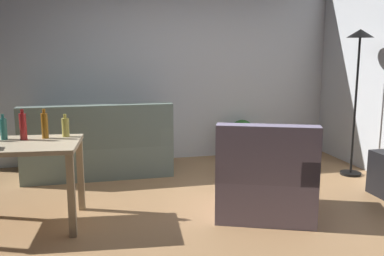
{
  "coord_description": "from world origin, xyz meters",
  "views": [
    {
      "loc": [
        -0.91,
        -3.78,
        1.56
      ],
      "look_at": [
        0.1,
        0.5,
        0.75
      ],
      "focal_mm": 39.53,
      "sensor_mm": 36.0,
      "label": 1
    }
  ],
  "objects_px": {
    "couch": "(98,150)",
    "bottle_squat": "(65,127)",
    "potted_plant": "(242,136)",
    "bottle_tall": "(4,129)",
    "bottle_amber": "(45,125)",
    "bottle_red": "(23,126)",
    "torchiere_lamp": "(358,62)",
    "desk": "(9,155)",
    "armchair": "(265,182)"
  },
  "relations": [
    {
      "from": "desk",
      "to": "armchair",
      "type": "xyz_separation_m",
      "value": [
        2.31,
        -0.26,
        -0.33
      ]
    },
    {
      "from": "torchiere_lamp",
      "to": "bottle_red",
      "type": "distance_m",
      "value": 3.86
    },
    {
      "from": "desk",
      "to": "bottle_red",
      "type": "height_order",
      "value": "bottle_red"
    },
    {
      "from": "torchiere_lamp",
      "to": "bottle_squat",
      "type": "bearing_deg",
      "value": -171.42
    },
    {
      "from": "bottle_red",
      "to": "bottle_squat",
      "type": "bearing_deg",
      "value": 9.36
    },
    {
      "from": "torchiere_lamp",
      "to": "potted_plant",
      "type": "xyz_separation_m",
      "value": [
        -1.07,
        1.09,
        -1.08
      ]
    },
    {
      "from": "couch",
      "to": "bottle_tall",
      "type": "xyz_separation_m",
      "value": [
        -0.84,
        -1.31,
        0.55
      ]
    },
    {
      "from": "desk",
      "to": "potted_plant",
      "type": "height_order",
      "value": "desk"
    },
    {
      "from": "armchair",
      "to": "bottle_red",
      "type": "bearing_deg",
      "value": 11.7
    },
    {
      "from": "bottle_red",
      "to": "bottle_squat",
      "type": "xyz_separation_m",
      "value": [
        0.36,
        0.06,
        -0.03
      ]
    },
    {
      "from": "bottle_tall",
      "to": "bottle_squat",
      "type": "height_order",
      "value": "bottle_tall"
    },
    {
      "from": "couch",
      "to": "bottle_red",
      "type": "relative_size",
      "value": 6.48
    },
    {
      "from": "potted_plant",
      "to": "bottle_squat",
      "type": "bearing_deg",
      "value": -145.58
    },
    {
      "from": "couch",
      "to": "armchair",
      "type": "height_order",
      "value": "same"
    },
    {
      "from": "bottle_red",
      "to": "bottle_amber",
      "type": "distance_m",
      "value": 0.19
    },
    {
      "from": "torchiere_lamp",
      "to": "potted_plant",
      "type": "distance_m",
      "value": 1.88
    },
    {
      "from": "bottle_amber",
      "to": "bottle_squat",
      "type": "xyz_separation_m",
      "value": [
        0.18,
        0.03,
        -0.03
      ]
    },
    {
      "from": "desk",
      "to": "torchiere_lamp",
      "type": "bearing_deg",
      "value": 15.81
    },
    {
      "from": "bottle_tall",
      "to": "bottle_squat",
      "type": "xyz_separation_m",
      "value": [
        0.54,
        0.01,
        -0.01
      ]
    },
    {
      "from": "bottle_tall",
      "to": "bottle_squat",
      "type": "relative_size",
      "value": 1.09
    },
    {
      "from": "desk",
      "to": "bottle_amber",
      "type": "height_order",
      "value": "bottle_amber"
    },
    {
      "from": "torchiere_lamp",
      "to": "bottle_amber",
      "type": "height_order",
      "value": "torchiere_lamp"
    },
    {
      "from": "torchiere_lamp",
      "to": "bottle_squat",
      "type": "relative_size",
      "value": 8.46
    },
    {
      "from": "bottle_red",
      "to": "armchair",
      "type": "bearing_deg",
      "value": -9.92
    },
    {
      "from": "potted_plant",
      "to": "bottle_amber",
      "type": "distance_m",
      "value": 3.07
    },
    {
      "from": "couch",
      "to": "bottle_red",
      "type": "height_order",
      "value": "bottle_red"
    },
    {
      "from": "bottle_tall",
      "to": "bottle_amber",
      "type": "relative_size",
      "value": 0.85
    },
    {
      "from": "desk",
      "to": "bottle_squat",
      "type": "bearing_deg",
      "value": 26.95
    },
    {
      "from": "couch",
      "to": "potted_plant",
      "type": "xyz_separation_m",
      "value": [
        2.05,
        0.31,
        0.02
      ]
    },
    {
      "from": "couch",
      "to": "desk",
      "type": "xyz_separation_m",
      "value": [
        -0.78,
        -1.48,
        0.34
      ]
    },
    {
      "from": "desk",
      "to": "bottle_tall",
      "type": "xyz_separation_m",
      "value": [
        -0.06,
        0.18,
        0.21
      ]
    },
    {
      "from": "torchiere_lamp",
      "to": "potted_plant",
      "type": "bearing_deg",
      "value": 134.36
    },
    {
      "from": "armchair",
      "to": "bottle_squat",
      "type": "xyz_separation_m",
      "value": [
        -1.84,
        0.45,
        0.53
      ]
    },
    {
      "from": "armchair",
      "to": "bottle_amber",
      "type": "distance_m",
      "value": 2.13
    },
    {
      "from": "couch",
      "to": "bottle_squat",
      "type": "height_order",
      "value": "bottle_squat"
    },
    {
      "from": "bottle_tall",
      "to": "bottle_red",
      "type": "bearing_deg",
      "value": -16.34
    },
    {
      "from": "torchiere_lamp",
      "to": "bottle_amber",
      "type": "relative_size",
      "value": 6.63
    },
    {
      "from": "couch",
      "to": "bottle_red",
      "type": "bearing_deg",
      "value": 63.86
    },
    {
      "from": "potted_plant",
      "to": "bottle_tall",
      "type": "relative_size",
      "value": 2.45
    },
    {
      "from": "torchiere_lamp",
      "to": "armchair",
      "type": "xyz_separation_m",
      "value": [
        -1.58,
        -0.96,
        -1.09
      ]
    },
    {
      "from": "bottle_amber",
      "to": "desk",
      "type": "bearing_deg",
      "value": -152.73
    },
    {
      "from": "potted_plant",
      "to": "bottle_red",
      "type": "xyz_separation_m",
      "value": [
        -2.71,
        -1.67,
        0.55
      ]
    },
    {
      "from": "torchiere_lamp",
      "to": "bottle_tall",
      "type": "distance_m",
      "value": 4.03
    },
    {
      "from": "couch",
      "to": "bottle_squat",
      "type": "relative_size",
      "value": 8.48
    },
    {
      "from": "desk",
      "to": "potted_plant",
      "type": "bearing_deg",
      "value": 38.04
    },
    {
      "from": "torchiere_lamp",
      "to": "bottle_tall",
      "type": "relative_size",
      "value": 7.78
    },
    {
      "from": "torchiere_lamp",
      "to": "bottle_amber",
      "type": "xyz_separation_m",
      "value": [
        -3.6,
        -0.55,
        -0.53
      ]
    },
    {
      "from": "bottle_tall",
      "to": "bottle_squat",
      "type": "bearing_deg",
      "value": 0.91
    },
    {
      "from": "torchiere_lamp",
      "to": "desk",
      "type": "bearing_deg",
      "value": -169.79
    },
    {
      "from": "desk",
      "to": "bottle_squat",
      "type": "height_order",
      "value": "bottle_squat"
    }
  ]
}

